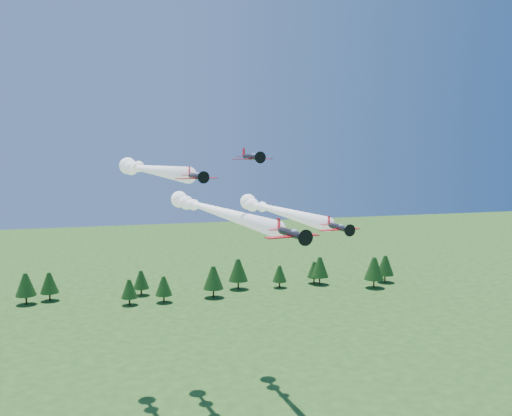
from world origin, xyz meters
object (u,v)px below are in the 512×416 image
object	(u,v)px
plane_right	(274,210)
plane_lead	(211,209)
plane_left	(147,169)
plane_slot	(252,157)

from	to	relation	value
plane_right	plane_lead	bearing A→B (deg)	-159.07
plane_lead	plane_left	distance (m)	14.71
plane_lead	plane_slot	bearing A→B (deg)	-81.97
plane_left	plane_slot	distance (m)	25.26
plane_left	plane_right	xyz separation A→B (m)	(26.04, 1.47, -8.80)
plane_right	plane_slot	distance (m)	26.36
plane_lead	plane_left	size ratio (longest dim) A/B	1.18
plane_lead	plane_left	xyz separation A→B (m)	(-11.30, 5.69, 7.51)
plane_lead	plane_slot	world-z (taller)	plane_slot
plane_lead	plane_slot	xyz separation A→B (m)	(4.15, -14.12, 10.11)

